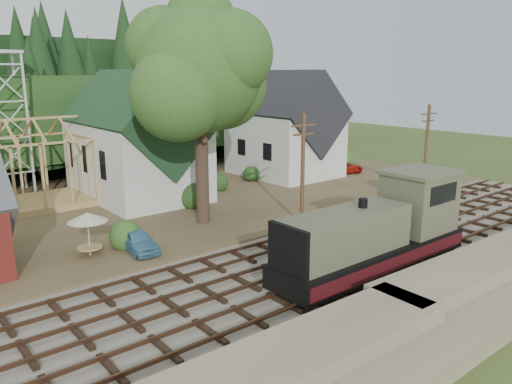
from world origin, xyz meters
TOP-DOWN VIEW (x-y plane):
  - ground at (0.00, 0.00)m, footprint 140.00×140.00m
  - embankment at (0.00, -8.50)m, footprint 64.00×5.00m
  - railroad_bed at (0.00, 0.00)m, footprint 64.00×11.00m
  - village_flat at (0.00, 18.00)m, footprint 64.00×26.00m
  - hillside at (0.00, 42.00)m, footprint 70.00×28.96m
  - ridge at (0.00, 58.00)m, footprint 80.00×20.00m
  - church at (2.00, 19.68)m, footprint 8.40×15.17m
  - farmhouse at (18.00, 19.00)m, footprint 8.40×10.80m
  - timber_frame at (-6.00, 22.00)m, footprint 8.20×6.20m
  - lattice_tower at (-6.00, 28.00)m, footprint 3.20×3.20m
  - big_tree at (2.17, 10.08)m, footprint 10.90×8.40m
  - telegraph_pole_near at (7.00, 5.20)m, footprint 2.20×0.28m
  - telegraph_pole_far at (22.00, 5.20)m, footprint 2.20×0.28m
  - locomotive at (4.77, -3.00)m, footprint 12.72×3.18m
  - car_blue at (-4.26, 7.58)m, footprint 1.80×3.95m
  - car_red at (23.11, 15.47)m, footprint 4.92×3.11m
  - patio_set at (-6.72, 8.72)m, footprint 2.28×2.28m

SIDE VIEW (x-z plane):
  - ground at x=0.00m, z-range 0.00..0.00m
  - embankment at x=0.00m, z-range -0.80..0.80m
  - hillside at x=0.00m, z-range -6.37..6.37m
  - ridge at x=0.00m, z-range -6.00..6.00m
  - railroad_bed at x=0.00m, z-range 0.00..0.16m
  - village_flat at x=0.00m, z-range 0.00..0.30m
  - car_red at x=23.11m, z-range 0.30..1.57m
  - car_blue at x=-4.26m, z-range 0.30..1.61m
  - locomotive at x=4.77m, z-range -0.31..4.76m
  - patio_set at x=-6.72m, z-range 1.19..3.73m
  - timber_frame at x=-6.00m, z-range -0.23..6.76m
  - telegraph_pole_near at x=7.00m, z-range 0.25..8.25m
  - telegraph_pole_far at x=22.00m, z-range 0.25..8.25m
  - farmhouse at x=18.00m, z-range -0.43..10.17m
  - church at x=2.00m, z-range -1.32..11.68m
  - lattice_tower at x=-6.00m, z-range 3.97..16.10m
  - big_tree at x=2.17m, z-range 2.87..17.57m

